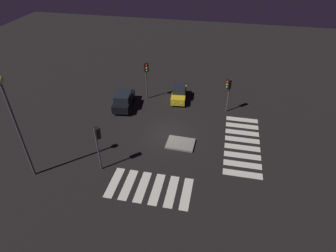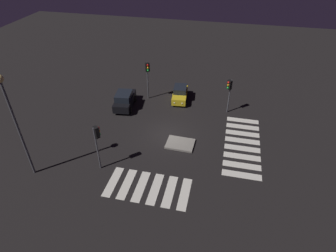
% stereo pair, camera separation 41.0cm
% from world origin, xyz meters
% --- Properties ---
extents(ground_plane, '(80.00, 80.00, 0.00)m').
position_xyz_m(ground_plane, '(0.00, 0.00, 0.00)').
color(ground_plane, black).
extents(traffic_island, '(2.60, 1.98, 0.18)m').
position_xyz_m(traffic_island, '(1.45, -1.27, 0.09)').
color(traffic_island, gray).
rests_on(traffic_island, ground).
extents(car_yellow, '(2.00, 3.79, 1.60)m').
position_xyz_m(car_yellow, '(-0.13, 6.83, 0.79)').
color(car_yellow, gold).
rests_on(car_yellow, ground).
extents(car_black, '(2.34, 4.30, 1.81)m').
position_xyz_m(car_black, '(-5.81, 3.96, 0.89)').
color(car_black, black).
rests_on(car_black, ground).
extents(traffic_light_west, '(0.54, 0.53, 4.46)m').
position_xyz_m(traffic_light_west, '(-3.72, 6.22, 3.38)').
color(traffic_light_west, '#47474C').
rests_on(traffic_light_west, ground).
extents(traffic_light_north, '(0.54, 0.54, 3.83)m').
position_xyz_m(traffic_light_north, '(5.26, 5.26, 2.91)').
color(traffic_light_north, '#47474C').
rests_on(traffic_light_north, ground).
extents(traffic_light_south, '(0.54, 0.53, 4.13)m').
position_xyz_m(traffic_light_south, '(-4.38, -5.65, 3.13)').
color(traffic_light_south, '#47474C').
rests_on(traffic_light_south, ground).
extents(street_lamp, '(0.56, 0.56, 8.74)m').
position_xyz_m(street_lamp, '(-9.56, -7.46, 5.85)').
color(street_lamp, '#47474C').
rests_on(street_lamp, ground).
extents(crosswalk_near, '(6.45, 3.20, 0.02)m').
position_xyz_m(crosswalk_near, '(-0.00, -7.01, 0.01)').
color(crosswalk_near, silver).
rests_on(crosswalk_near, ground).
extents(crosswalk_side, '(3.20, 8.75, 0.02)m').
position_xyz_m(crosswalk_side, '(7.06, 0.00, 0.01)').
color(crosswalk_side, silver).
rests_on(crosswalk_side, ground).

